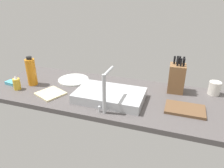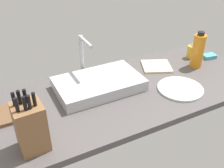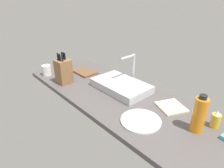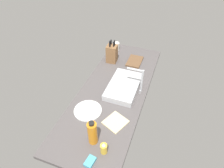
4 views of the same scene
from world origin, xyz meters
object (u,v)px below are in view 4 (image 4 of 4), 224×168
(sink_basin, at_px, (124,86))
(cutting_board, at_px, (135,61))
(dinner_plate, at_px, (88,110))
(faucet, at_px, (140,78))
(water_bottle, at_px, (92,133))
(dish_towel, at_px, (115,122))
(coffee_mug, at_px, (116,46))
(dish_sponge, at_px, (90,162))
(soap_bottle, at_px, (104,148))
(knife_block, at_px, (112,53))

(sink_basin, bearing_deg, cutting_board, -177.97)
(cutting_board, height_order, dinner_plate, cutting_board)
(faucet, height_order, water_bottle, faucet)
(faucet, xyz_separation_m, dish_towel, (0.46, -0.09, -0.15))
(cutting_board, relative_size, coffee_mug, 2.52)
(faucet, bearing_deg, dish_towel, -10.63)
(cutting_board, distance_m, dish_sponge, 1.35)
(soap_bottle, bearing_deg, dish_sponge, -28.82)
(soap_bottle, distance_m, dish_sponge, 0.13)
(faucet, height_order, dish_sponge, faucet)
(water_bottle, relative_size, dish_sponge, 2.61)
(sink_basin, bearing_deg, coffee_mug, -155.17)
(dinner_plate, bearing_deg, knife_block, -175.42)
(cutting_board, relative_size, dinner_plate, 0.97)
(soap_bottle, bearing_deg, cutting_board, -175.78)
(soap_bottle, bearing_deg, knife_block, -162.88)
(faucet, bearing_deg, coffee_mug, -144.84)
(faucet, distance_m, cutting_board, 0.53)
(coffee_mug, relative_size, dish_sponge, 1.09)
(soap_bottle, height_order, dinner_plate, soap_bottle)
(faucet, relative_size, dish_towel, 1.45)
(soap_bottle, relative_size, coffee_mug, 1.17)
(soap_bottle, xyz_separation_m, dish_towel, (-0.29, -0.01, -0.04))
(cutting_board, relative_size, dish_towel, 1.38)
(dinner_plate, distance_m, dish_sponge, 0.50)
(sink_basin, bearing_deg, faucet, 98.90)
(sink_basin, relative_size, water_bottle, 2.01)
(knife_block, bearing_deg, dish_towel, 18.94)
(cutting_board, bearing_deg, dinner_plate, -12.34)
(sink_basin, distance_m, dinner_plate, 0.46)
(sink_basin, xyz_separation_m, faucet, (-0.02, 0.15, 0.13))
(coffee_mug, bearing_deg, dinner_plate, 5.53)
(water_bottle, height_order, dish_towel, water_bottle)
(cutting_board, height_order, coffee_mug, coffee_mug)
(water_bottle, xyz_separation_m, coffee_mug, (-1.37, -0.28, -0.06))
(knife_block, xyz_separation_m, dinner_plate, (0.83, 0.07, -0.10))
(knife_block, distance_m, coffee_mug, 0.28)
(faucet, relative_size, soap_bottle, 2.27)
(dinner_plate, bearing_deg, dish_sponge, 27.19)
(cutting_board, height_order, dish_towel, cutting_board)
(soap_bottle, xyz_separation_m, dinner_plate, (-0.33, -0.29, -0.04))
(coffee_mug, bearing_deg, water_bottle, 11.64)
(cutting_board, bearing_deg, soap_bottle, 4.22)
(dish_towel, bearing_deg, dish_sponge, -7.62)
(sink_basin, relative_size, coffee_mug, 4.81)
(sink_basin, relative_size, soap_bottle, 4.12)
(dinner_plate, bearing_deg, sink_basin, 151.74)
(dinner_plate, bearing_deg, dish_towel, 82.28)
(faucet, distance_m, dish_towel, 0.50)
(sink_basin, xyz_separation_m, coffee_mug, (-0.70, -0.32, 0.02))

